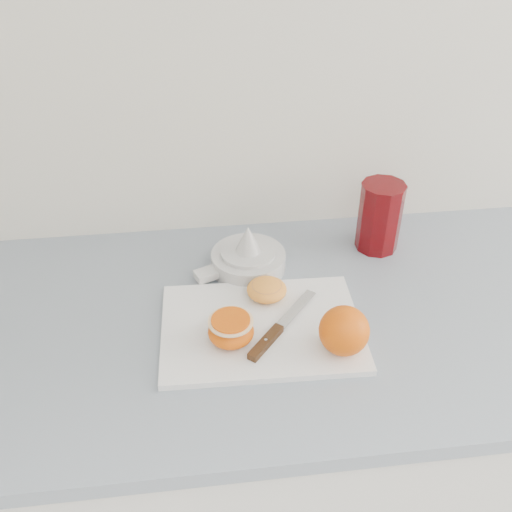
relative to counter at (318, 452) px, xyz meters
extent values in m
cube|color=silver|center=(0.11, 0.30, 0.90)|extent=(4.00, 0.04, 2.70)
cube|color=silver|center=(0.00, 0.00, -0.02)|extent=(2.28, 0.60, 0.86)
cube|color=gray|center=(0.00, 0.00, 0.43)|extent=(2.34, 0.64, 0.03)
cube|color=white|center=(-0.14, -0.05, 0.45)|extent=(0.36, 0.26, 0.01)
sphere|color=#F26600|center=(-0.02, -0.12, 0.50)|extent=(0.08, 0.08, 0.08)
ellipsoid|color=#F26600|center=(-0.20, -0.08, 0.48)|extent=(0.08, 0.08, 0.04)
cylinder|color=#FFD499|center=(-0.20, -0.08, 0.50)|extent=(0.08, 0.08, 0.00)
cylinder|color=orange|center=(-0.20, -0.08, 0.50)|extent=(0.07, 0.07, 0.00)
ellipsoid|color=orange|center=(-0.12, 0.03, 0.47)|extent=(0.07, 0.07, 0.03)
cylinder|color=#D0763E|center=(-0.12, 0.03, 0.48)|extent=(0.06, 0.06, 0.00)
cube|color=#432A13|center=(-0.14, -0.10, 0.46)|extent=(0.07, 0.08, 0.01)
cube|color=#B7B7BC|center=(-0.07, -0.02, 0.46)|extent=(0.09, 0.10, 0.00)
cylinder|color=#B7B7BC|center=(-0.14, -0.10, 0.46)|extent=(0.01, 0.01, 0.01)
cylinder|color=silver|center=(-0.14, 0.14, 0.46)|extent=(0.15, 0.15, 0.04)
cylinder|color=silver|center=(-0.14, 0.14, 0.48)|extent=(0.11, 0.11, 0.01)
cone|color=silver|center=(-0.14, 0.14, 0.52)|extent=(0.05, 0.05, 0.06)
cube|color=silver|center=(-0.23, 0.10, 0.46)|extent=(0.06, 0.05, 0.01)
ellipsoid|color=#F24805|center=(-0.13, 0.13, 0.49)|extent=(0.01, 0.01, 0.00)
ellipsoid|color=#F24805|center=(-0.16, 0.14, 0.49)|extent=(0.01, 0.01, 0.00)
ellipsoid|color=#F24805|center=(-0.14, 0.12, 0.49)|extent=(0.01, 0.01, 0.00)
ellipsoid|color=#F24805|center=(-0.13, 0.15, 0.49)|extent=(0.01, 0.01, 0.00)
cylinder|color=#5B060A|center=(0.13, 0.18, 0.52)|extent=(0.09, 0.09, 0.14)
cylinder|color=orange|center=(0.13, 0.18, 0.46)|extent=(0.07, 0.07, 0.02)
cylinder|color=#5B060A|center=(0.13, 0.18, 0.59)|extent=(0.09, 0.09, 0.00)
camera|label=1|loc=(-0.24, -0.78, 1.14)|focal=40.00mm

